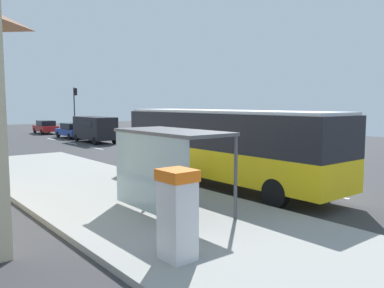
{
  "coord_description": "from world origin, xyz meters",
  "views": [
    {
      "loc": [
        -13.11,
        -9.47,
        3.49
      ],
      "look_at": [
        -1.0,
        5.54,
        1.5
      ],
      "focal_mm": 36.83,
      "sensor_mm": 36.0,
      "label": 1
    }
  ],
  "objects_px": {
    "sedan_far": "(72,130)",
    "traffic_light_near_side": "(75,103)",
    "bus": "(223,143)",
    "sedan_near": "(46,127)",
    "ticket_machine": "(178,214)",
    "recycling_bin_green": "(174,177)",
    "bus_shelter": "(163,150)",
    "recycling_bin_red": "(163,174)",
    "white_van": "(95,128)"
  },
  "relations": [
    {
      "from": "bus",
      "to": "sedan_far",
      "type": "relative_size",
      "value": 2.49
    },
    {
      "from": "ticket_machine",
      "to": "recycling_bin_green",
      "type": "height_order",
      "value": "ticket_machine"
    },
    {
      "from": "sedan_near",
      "to": "bus_shelter",
      "type": "distance_m",
      "value": 37.57
    },
    {
      "from": "bus",
      "to": "traffic_light_near_side",
      "type": "relative_size",
      "value": 2.05
    },
    {
      "from": "white_van",
      "to": "bus_shelter",
      "type": "height_order",
      "value": "bus_shelter"
    },
    {
      "from": "bus",
      "to": "recycling_bin_green",
      "type": "bearing_deg",
      "value": 176.51
    },
    {
      "from": "recycling_bin_red",
      "to": "bus_shelter",
      "type": "relative_size",
      "value": 0.24
    },
    {
      "from": "sedan_near",
      "to": "recycling_bin_green",
      "type": "distance_m",
      "value": 34.63
    },
    {
      "from": "sedan_far",
      "to": "ticket_machine",
      "type": "distance_m",
      "value": 33.62
    },
    {
      "from": "recycling_bin_green",
      "to": "traffic_light_near_side",
      "type": "height_order",
      "value": "traffic_light_near_side"
    },
    {
      "from": "white_van",
      "to": "recycling_bin_red",
      "type": "distance_m",
      "value": 20.99
    },
    {
      "from": "sedan_far",
      "to": "traffic_light_near_side",
      "type": "distance_m",
      "value": 7.95
    },
    {
      "from": "sedan_far",
      "to": "traffic_light_near_side",
      "type": "bearing_deg",
      "value": 64.64
    },
    {
      "from": "recycling_bin_green",
      "to": "recycling_bin_red",
      "type": "height_order",
      "value": "same"
    },
    {
      "from": "white_van",
      "to": "ticket_machine",
      "type": "xyz_separation_m",
      "value": [
        -10.46,
        -26.36,
        -0.17
      ]
    },
    {
      "from": "bus",
      "to": "sedan_far",
      "type": "height_order",
      "value": "bus"
    },
    {
      "from": "traffic_light_near_side",
      "to": "recycling_bin_green",
      "type": "bearing_deg",
      "value": -106.38
    },
    {
      "from": "bus_shelter",
      "to": "bus",
      "type": "bearing_deg",
      "value": 26.65
    },
    {
      "from": "traffic_light_near_side",
      "to": "sedan_near",
      "type": "bearing_deg",
      "value": 162.0
    },
    {
      "from": "sedan_near",
      "to": "recycling_bin_red",
      "type": "relative_size",
      "value": 4.72
    },
    {
      "from": "bus_shelter",
      "to": "sedan_far",
      "type": "bearing_deg",
      "value": 73.14
    },
    {
      "from": "recycling_bin_red",
      "to": "bus_shelter",
      "type": "height_order",
      "value": "bus_shelter"
    },
    {
      "from": "ticket_machine",
      "to": "recycling_bin_red",
      "type": "bearing_deg",
      "value": 57.56
    },
    {
      "from": "white_van",
      "to": "bus",
      "type": "bearing_deg",
      "value": -100.64
    },
    {
      "from": "bus",
      "to": "bus_shelter",
      "type": "xyz_separation_m",
      "value": [
        -4.7,
        -2.36,
        0.25
      ]
    },
    {
      "from": "sedan_far",
      "to": "traffic_light_near_side",
      "type": "relative_size",
      "value": 0.82
    },
    {
      "from": "ticket_machine",
      "to": "sedan_far",
      "type": "bearing_deg",
      "value": 71.7
    },
    {
      "from": "sedan_near",
      "to": "recycling_bin_green",
      "type": "height_order",
      "value": "sedan_near"
    },
    {
      "from": "recycling_bin_green",
      "to": "recycling_bin_red",
      "type": "xyz_separation_m",
      "value": [
        0.0,
        0.7,
        0.0
      ]
    },
    {
      "from": "ticket_machine",
      "to": "bus_shelter",
      "type": "relative_size",
      "value": 0.48
    },
    {
      "from": "white_van",
      "to": "ticket_machine",
      "type": "height_order",
      "value": "white_van"
    },
    {
      "from": "traffic_light_near_side",
      "to": "white_van",
      "type": "bearing_deg",
      "value": -105.0
    },
    {
      "from": "white_van",
      "to": "recycling_bin_red",
      "type": "xyz_separation_m",
      "value": [
        -6.4,
        -19.98,
        -0.69
      ]
    },
    {
      "from": "bus",
      "to": "traffic_light_near_side",
      "type": "bearing_deg",
      "value": 77.73
    },
    {
      "from": "sedan_near",
      "to": "bus_shelter",
      "type": "bearing_deg",
      "value": -103.41
    },
    {
      "from": "bus",
      "to": "sedan_near",
      "type": "relative_size",
      "value": 2.46
    },
    {
      "from": "ticket_machine",
      "to": "traffic_light_near_side",
      "type": "bearing_deg",
      "value": 70.42
    },
    {
      "from": "recycling_bin_green",
      "to": "traffic_light_near_side",
      "type": "xyz_separation_m",
      "value": [
        9.7,
        32.98,
        2.89
      ]
    },
    {
      "from": "bus",
      "to": "sedan_near",
      "type": "xyz_separation_m",
      "value": [
        4.01,
        34.17,
        -1.05
      ]
    },
    {
      "from": "bus",
      "to": "recycling_bin_red",
      "type": "distance_m",
      "value": 2.89
    },
    {
      "from": "bus",
      "to": "sedan_near",
      "type": "bearing_deg",
      "value": 83.31
    },
    {
      "from": "recycling_bin_green",
      "to": "bus_shelter",
      "type": "distance_m",
      "value": 3.64
    },
    {
      "from": "bus_shelter",
      "to": "sedan_near",
      "type": "bearing_deg",
      "value": 76.59
    },
    {
      "from": "ticket_machine",
      "to": "traffic_light_near_side",
      "type": "height_order",
      "value": "traffic_light_near_side"
    },
    {
      "from": "traffic_light_near_side",
      "to": "bus_shelter",
      "type": "height_order",
      "value": "traffic_light_near_side"
    },
    {
      "from": "recycling_bin_green",
      "to": "bus_shelter",
      "type": "bearing_deg",
      "value": -131.39
    },
    {
      "from": "bus_shelter",
      "to": "traffic_light_near_side",
      "type": "bearing_deg",
      "value": 71.45
    },
    {
      "from": "sedan_far",
      "to": "recycling_bin_red",
      "type": "xyz_separation_m",
      "value": [
        -6.5,
        -25.54,
        -0.14
      ]
    },
    {
      "from": "traffic_light_near_side",
      "to": "bus_shelter",
      "type": "xyz_separation_m",
      "value": [
        -11.91,
        -35.49,
        -1.45
      ]
    },
    {
      "from": "recycling_bin_red",
      "to": "ticket_machine",
      "type": "bearing_deg",
      "value": -122.44
    }
  ]
}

